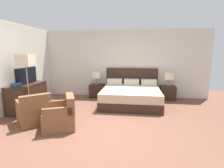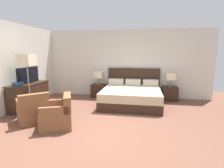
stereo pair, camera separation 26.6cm
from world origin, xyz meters
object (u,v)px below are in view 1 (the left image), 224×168
object	(u,v)px
dresser	(28,97)
table_lamp_right	(168,76)
bed	(131,95)
nightstand_right	(168,93)
tv	(27,76)
nightstand_left	(97,91)
book_small_top	(16,84)
floor_lamp	(26,63)
table_lamp_left	(97,75)
armchair_by_window	(34,112)
armchair_companion	(60,116)
book_red_cover	(16,86)
book_blue_cover	(16,85)

from	to	relation	value
dresser	table_lamp_right	bearing A→B (deg)	22.13
bed	nightstand_right	world-z (taller)	bed
tv	table_lamp_right	bearing A→B (deg)	21.83
nightstand_left	nightstand_right	distance (m)	2.66
book_small_top	floor_lamp	xyz separation A→B (m)	(0.28, 0.08, 0.55)
bed	nightstand_left	world-z (taller)	bed
table_lamp_left	tv	bearing A→B (deg)	-134.51
table_lamp_left	armchair_by_window	size ratio (longest dim) A/B	0.51
nightstand_right	floor_lamp	xyz separation A→B (m)	(-4.09, -2.17, 1.18)
nightstand_left	table_lamp_right	world-z (taller)	table_lamp_right
bed	nightstand_right	size ratio (longest dim) A/B	3.69
dresser	armchair_companion	distance (m)	1.89
dresser	table_lamp_left	bearing A→B (deg)	45.89
table_lamp_left	tv	xyz separation A→B (m)	(-1.73, -1.76, 0.16)
book_red_cover	floor_lamp	distance (m)	0.69
bed	table_lamp_right	world-z (taller)	bed
nightstand_right	table_lamp_left	size ratio (longest dim) A/B	1.09
bed	book_blue_cover	xyz separation A→B (m)	(-3.05, -1.55, 0.55)
nightstand_left	tv	size ratio (longest dim) A/B	0.56
table_lamp_left	dresser	bearing A→B (deg)	-134.11
table_lamp_right	book_blue_cover	bearing A→B (deg)	-152.83
floor_lamp	tv	bearing A→B (deg)	125.22
book_small_top	armchair_by_window	world-z (taller)	book_small_top
tv	book_blue_cover	world-z (taller)	tv
nightstand_right	bed	bearing A→B (deg)	-152.20
nightstand_left	book_blue_cover	xyz separation A→B (m)	(-1.72, -2.25, 0.60)
nightstand_right	dresser	size ratio (longest dim) A/B	0.40
table_lamp_right	tv	distance (m)	4.72
dresser	book_blue_cover	size ratio (longest dim) A/B	6.58
nightstand_left	floor_lamp	world-z (taller)	floor_lamp
tv	book_blue_cover	distance (m)	0.52
table_lamp_right	armchair_by_window	bearing A→B (deg)	-143.08
nightstand_right	armchair_by_window	distance (m)	4.52
table_lamp_left	nightstand_right	bearing A→B (deg)	-0.03
bed	floor_lamp	xyz separation A→B (m)	(-2.76, -1.47, 1.14)
table_lamp_left	bed	bearing A→B (deg)	-27.85
nightstand_left	armchair_companion	bearing A→B (deg)	-94.10
book_blue_cover	bed	bearing A→B (deg)	26.87
nightstand_right	armchair_by_window	xyz separation A→B (m)	(-3.62, -2.72, 0.03)
book_red_cover	armchair_by_window	bearing A→B (deg)	-31.15
tv	book_red_cover	bearing A→B (deg)	-91.43
nightstand_right	armchair_companion	bearing A→B (deg)	-134.60
nightstand_right	table_lamp_right	size ratio (longest dim) A/B	1.09
table_lamp_right	armchair_companion	xyz separation A→B (m)	(-2.86, -2.91, -0.59)
nightstand_right	armchair_companion	distance (m)	4.08
table_lamp_left	dresser	size ratio (longest dim) A/B	0.37
book_blue_cover	book_red_cover	bearing A→B (deg)	180.00
book_blue_cover	armchair_by_window	world-z (taller)	book_blue_cover
bed	table_lamp_left	world-z (taller)	bed
table_lamp_left	tv	distance (m)	2.47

